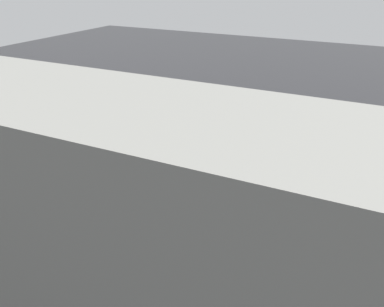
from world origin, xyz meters
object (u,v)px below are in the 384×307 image
fire_hydrant (140,176)px  sign_post (112,152)px  pedestrian (119,158)px  moving_hatchback (235,142)px

fire_hydrant → sign_post: (0.41, 0.88, 1.18)m
fire_hydrant → pedestrian: size_ratio=0.50×
pedestrian → sign_post: sign_post is taller
moving_hatchback → fire_hydrant: 3.79m
sign_post → moving_hatchback: bearing=-125.3°
fire_hydrant → pedestrian: (0.74, 0.09, 0.56)m
moving_hatchback → pedestrian: (3.04, 3.04, -0.07)m
sign_post → fire_hydrant: bearing=-115.1°
pedestrian → fire_hydrant: bearing=-173.0°
pedestrian → sign_post: 1.06m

